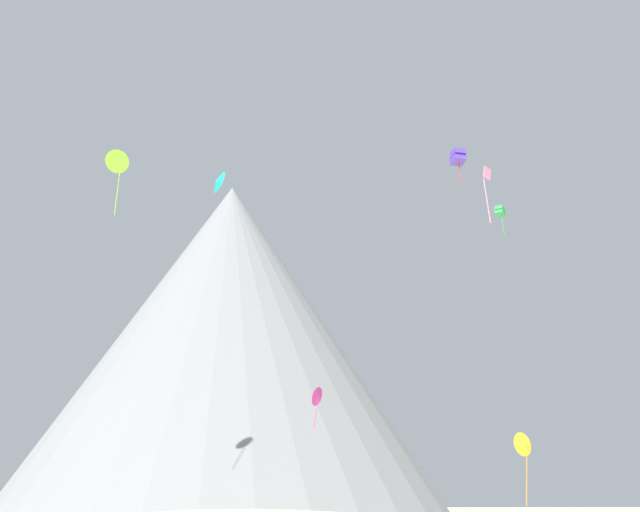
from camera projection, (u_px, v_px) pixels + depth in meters
rock_massif at (239, 352)px, 133.08m from camera, size 92.10×92.10×49.81m
kite_indigo_high at (458, 157)px, 86.13m from camera, size 1.51×1.59×3.41m
kite_yellow_low at (524, 445)px, 73.54m from camera, size 2.04×1.50×5.98m
kite_lime_high at (117, 162)px, 87.19m from camera, size 2.41×1.49×6.75m
kite_pink_mid at (487, 183)px, 60.07m from camera, size 0.71×0.53×4.04m
kite_teal_mid at (218, 181)px, 65.21m from camera, size 1.44×1.89×1.73m
kite_magenta_low at (318, 397)px, 80.15m from camera, size 1.56×1.87×3.73m
kite_green_high at (500, 211)px, 93.87m from camera, size 1.26×1.27×3.21m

